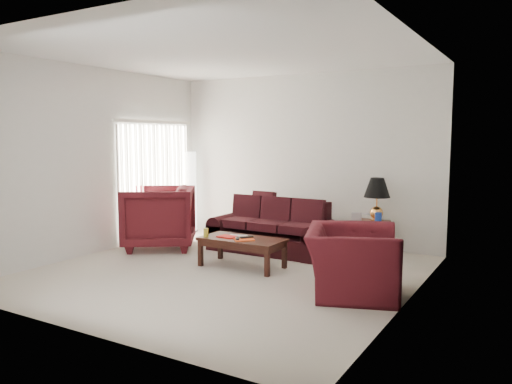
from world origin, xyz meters
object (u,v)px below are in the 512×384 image
sofa (271,227)px  coffee_table (242,253)px  armchair_left (159,217)px  armchair_right (352,261)px  floor_lamp (191,191)px  end_table (371,238)px

sofa → coffee_table: size_ratio=1.68×
armchair_left → armchair_right: size_ratio=0.96×
armchair_left → armchair_right: 3.76m
floor_lamp → coffee_table: (2.36, -1.83, -0.59)m
floor_lamp → sofa: bearing=-18.9°
floor_lamp → armchair_left: size_ratio=1.39×
sofa → coffee_table: sofa is taller
floor_lamp → coffee_table: bearing=-37.9°
sofa → floor_lamp: floor_lamp is taller
armchair_right → coffee_table: size_ratio=1.00×
armchair_right → coffee_table: bearing=59.0°
end_table → sofa: bearing=-156.8°
coffee_table → armchair_right: bearing=0.0°
end_table → floor_lamp: (-3.73, 0.15, 0.53)m
sofa → armchair_right: sofa is taller
floor_lamp → armchair_left: 1.57m
coffee_table → end_table: bearing=62.4°
end_table → floor_lamp: floor_lamp is taller
end_table → floor_lamp: 3.77m
sofa → armchair_left: (-1.80, -0.70, 0.11)m
armchair_right → floor_lamp: bearing=42.5°
floor_lamp → coffee_table: size_ratio=1.32×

